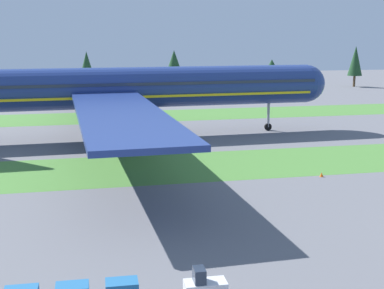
{
  "coord_description": "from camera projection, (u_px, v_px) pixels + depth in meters",
  "views": [
    {
      "loc": [
        -15.21,
        -19.75,
        16.02
      ],
      "look_at": [
        -3.04,
        37.21,
        4.0
      ],
      "focal_mm": 50.64,
      "sensor_mm": 36.0,
      "label": 1
    }
  ],
  "objects": [
    {
      "name": "grass_strip_near",
      "position": [
        206.0,
        165.0,
        66.71
      ],
      "size": [
        320.0,
        14.93,
        0.01
      ],
      "primitive_type": "cube",
      "color": "#4C8438",
      "rests_on": "ground"
    },
    {
      "name": "grass_strip_far",
      "position": [
        156.0,
        116.0,
        106.81
      ],
      "size": [
        320.0,
        14.93,
        0.01
      ],
      "primitive_type": "cube",
      "color": "#4C8438",
      "rests_on": "ground"
    },
    {
      "name": "airliner",
      "position": [
        110.0,
        88.0,
        83.02
      ],
      "size": [
        71.59,
        87.52,
        21.59
      ],
      "rotation": [
        0.0,
        0.0,
        -1.54
      ],
      "color": "navy",
      "rests_on": "ground"
    },
    {
      "name": "baggage_tug",
      "position": [
        204.0,
        285.0,
        33.24
      ],
      "size": [
        2.64,
        1.38,
        1.97
      ],
      "rotation": [
        0.0,
        0.0,
        -1.6
      ],
      "color": "silver",
      "rests_on": "ground"
    },
    {
      "name": "taxiway_marker_0",
      "position": [
        322.0,
        175.0,
        61.44
      ],
      "size": [
        0.44,
        0.44,
        0.51
      ],
      "primitive_type": "cone",
      "color": "orange",
      "rests_on": "ground"
    },
    {
      "name": "distant_tree_line",
      "position": [
        128.0,
        67.0,
        151.15
      ],
      "size": [
        189.93,
        10.11,
        12.25
      ],
      "color": "#4C3823",
      "rests_on": "ground"
    }
  ]
}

